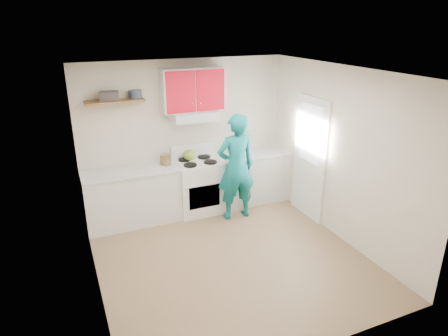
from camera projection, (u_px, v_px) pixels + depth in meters
name	position (u px, v px, depth m)	size (l,w,h in m)	color
floor	(230.00, 257.00, 5.70)	(3.80, 3.80, 0.00)	brown
ceiling	(231.00, 72.00, 4.79)	(3.60, 3.80, 0.04)	white
back_wall	(185.00, 136.00, 6.88)	(3.60, 0.04, 2.60)	beige
front_wall	(316.00, 242.00, 3.61)	(3.60, 0.04, 2.60)	beige
left_wall	(88.00, 195.00, 4.58)	(0.04, 3.80, 2.60)	beige
right_wall	(340.00, 155.00, 5.92)	(0.04, 3.80, 2.60)	beige
door	(310.00, 158.00, 6.60)	(0.05, 0.85, 2.05)	white
door_glass	(311.00, 134.00, 6.45)	(0.01, 0.55, 0.95)	white
counter_left	(132.00, 197.00, 6.53)	(1.52, 0.60, 0.90)	silver
counter_right	(250.00, 178.00, 7.34)	(1.32, 0.60, 0.90)	silver
stove	(198.00, 186.00, 6.93)	(0.76, 0.65, 0.92)	white
range_hood	(194.00, 116.00, 6.59)	(0.76, 0.44, 0.15)	silver
upper_cabinets	(192.00, 89.00, 6.48)	(1.02, 0.33, 0.70)	red
shelf	(115.00, 101.00, 6.07)	(0.90, 0.30, 0.04)	brown
books	(109.00, 96.00, 6.00)	(0.27, 0.19, 0.14)	#453D41
tin	(135.00, 94.00, 6.17)	(0.21, 0.21, 0.13)	#333D4C
kettle	(189.00, 155.00, 6.81)	(0.22, 0.22, 0.18)	olive
crock	(165.00, 160.00, 6.59)	(0.17, 0.17, 0.20)	brown
cutting_board	(229.00, 157.00, 7.02)	(0.32, 0.24, 0.02)	olive
silicone_mat	(263.00, 154.00, 7.20)	(0.29, 0.24, 0.01)	red
person	(236.00, 167.00, 6.55)	(0.66, 0.43, 1.81)	#0C6C6E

